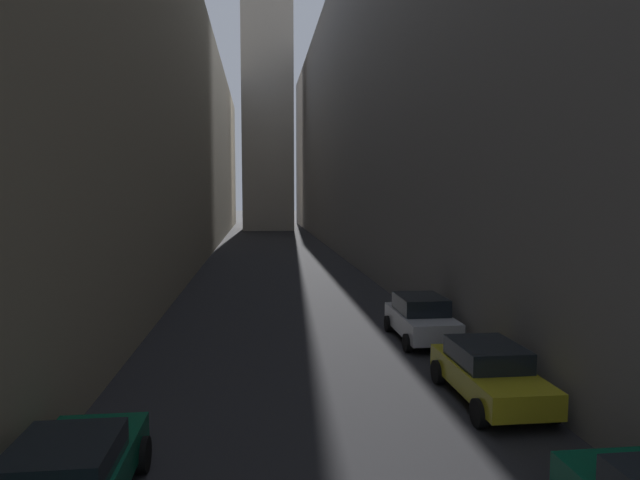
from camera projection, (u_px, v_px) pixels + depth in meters
name	position (u px, v px, depth m)	size (l,w,h in m)	color
ground_plane	(276.00, 259.00, 43.93)	(264.00, 264.00, 0.00)	#232326
building_block_left	(106.00, 131.00, 43.55)	(15.91, 108.00, 20.59)	gray
building_block_right	(408.00, 110.00, 46.13)	(11.66, 108.00, 24.73)	slate
parked_car_left_second	(67.00, 478.00, 8.66)	(1.92, 4.20, 1.37)	#05472D
parked_car_right_third	(489.00, 372.00, 13.73)	(1.92, 4.19, 1.44)	#A59919
parked_car_right_far	(421.00, 318.00, 19.47)	(1.94, 3.99, 1.59)	#B7B7BC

